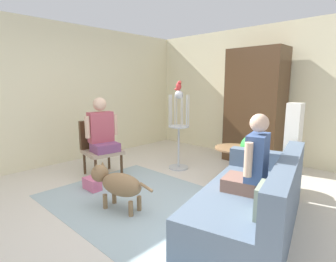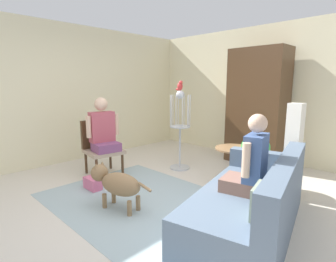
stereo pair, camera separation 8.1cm
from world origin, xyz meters
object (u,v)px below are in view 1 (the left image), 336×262
object	(u,v)px
person_on_armchair	(102,129)
bird_cage_stand	(179,133)
column_lamp	(292,151)
armchair	(99,144)
potted_plant	(254,154)
couch	(254,202)
person_on_couch	(252,161)
parrot	(179,86)
round_end_table	(234,159)
dog	(117,183)
armoire_cabinet	(255,107)
handbag	(92,184)

from	to	relation	value
person_on_armchair	bird_cage_stand	xyz separation A→B (m)	(0.68, 1.16, -0.13)
column_lamp	armchair	bearing A→B (deg)	-154.59
armchair	potted_plant	size ratio (longest dim) A/B	1.17
couch	armchair	xyz separation A→B (m)	(-2.73, -0.18, 0.24)
person_on_couch	armchair	bearing A→B (deg)	-177.04
parrot	potted_plant	distance (m)	1.71
round_end_table	person_on_couch	bearing A→B (deg)	-52.26
dog	person_on_armchair	bearing A→B (deg)	154.43
person_on_armchair	armoire_cabinet	distance (m)	2.90
parrot	handbag	xyz separation A→B (m)	(-0.25, -1.62, -1.41)
person_on_couch	bird_cage_stand	size ratio (longest dim) A/B	0.59
armoire_cabinet	handbag	bearing A→B (deg)	-109.45
armchair	handbag	size ratio (longest dim) A/B	3.13
round_end_table	armoire_cabinet	world-z (taller)	armoire_cabinet
person_on_armchair	dog	distance (m)	1.38
potted_plant	column_lamp	xyz separation A→B (m)	(0.54, -0.02, 0.16)
column_lamp	armoire_cabinet	distance (m)	1.69
armchair	bird_cage_stand	size ratio (longest dim) A/B	0.65
armchair	dog	bearing A→B (deg)	-23.90
dog	column_lamp	size ratio (longest dim) A/B	0.70
person_on_couch	person_on_armchair	bearing A→B (deg)	-176.39
parrot	column_lamp	world-z (taller)	parrot
dog	handbag	xyz separation A→B (m)	(-0.76, 0.09, -0.25)
dog	bird_cage_stand	world-z (taller)	bird_cage_stand
dog	bird_cage_stand	size ratio (longest dim) A/B	0.63
round_end_table	person_on_armchair	bearing A→B (deg)	-148.87
person_on_armchair	handbag	size ratio (longest dim) A/B	3.00
armoire_cabinet	column_lamp	bearing A→B (deg)	-46.47
parrot	armoire_cabinet	bearing A→B (deg)	59.34
dog	person_on_couch	bearing A→B (deg)	27.57
round_end_table	dog	size ratio (longest dim) A/B	0.66
handbag	bird_cage_stand	bearing A→B (deg)	80.85
round_end_table	column_lamp	world-z (taller)	column_lamp
parrot	couch	bearing A→B (deg)	-26.44
armchair	armoire_cabinet	size ratio (longest dim) A/B	0.42
couch	armchair	bearing A→B (deg)	-176.20
handbag	dog	bearing A→B (deg)	-7.09
bird_cage_stand	handbag	bearing A→B (deg)	-99.15
bird_cage_stand	armoire_cabinet	bearing A→B (deg)	59.58
parrot	column_lamp	xyz separation A→B (m)	(1.91, 0.16, -0.86)
handbag	column_lamp	bearing A→B (deg)	39.47
couch	parrot	bearing A→B (deg)	153.56
person_on_armchair	person_on_couch	bearing A→B (deg)	3.61
bird_cage_stand	armoire_cabinet	distance (m)	1.61
person_on_armchair	armoire_cabinet	size ratio (longest dim) A/B	0.40
round_end_table	parrot	size ratio (longest dim) A/B	3.47
armchair	person_on_armchair	xyz separation A→B (m)	(0.14, -0.02, 0.27)
person_on_couch	dog	bearing A→B (deg)	-152.43
dog	bird_cage_stand	xyz separation A→B (m)	(-0.50, 1.72, 0.33)
couch	potted_plant	world-z (taller)	couch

